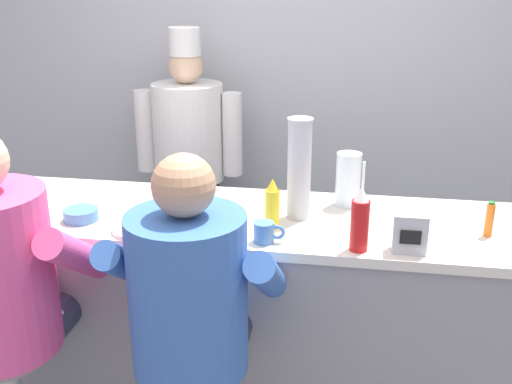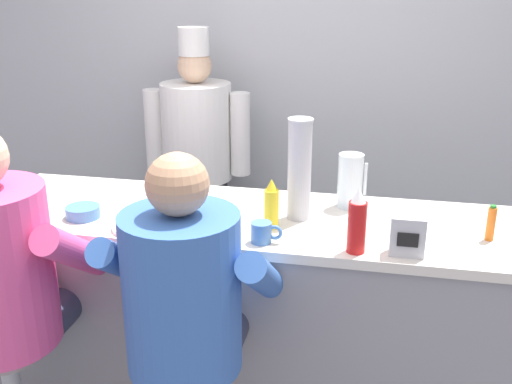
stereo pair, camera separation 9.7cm
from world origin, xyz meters
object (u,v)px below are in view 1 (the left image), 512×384
cereal_bowl (81,215)px  diner_seated_pink (0,278)px  cup_stack_steel (299,169)px  hot_sauce_bottle_orange (489,220)px  cook_in_whites_near (189,155)px  napkin_dispenser_chrome (410,233)px  ketchup_bottle_red (360,221)px  diner_seated_blue (191,300)px  mustard_bottle_yellow (272,205)px  breakfast_plate (144,227)px  coffee_mug_blue (265,232)px  water_pitcher_clear (348,180)px

cereal_bowl → diner_seated_pink: size_ratio=0.10×
cereal_bowl → cup_stack_steel: 0.93m
hot_sauce_bottle_orange → cook_in_whites_near: size_ratio=0.09×
cereal_bowl → napkin_dispenser_chrome: napkin_dispenser_chrome is taller
cereal_bowl → hot_sauce_bottle_orange: bearing=3.8°
cereal_bowl → cup_stack_steel: (0.89, 0.18, 0.19)m
ketchup_bottle_red → diner_seated_blue: diner_seated_blue is taller
mustard_bottle_yellow → cup_stack_steel: bearing=53.4°
cup_stack_steel → cook_in_whites_near: bearing=126.2°
cook_in_whites_near → breakfast_plate: bearing=-82.4°
cook_in_whites_near → diner_seated_blue: bearing=-74.3°
hot_sauce_bottle_orange → cook_in_whites_near: cook_in_whites_near is taller
hot_sauce_bottle_orange → cup_stack_steel: bearing=174.5°
hot_sauce_bottle_orange → coffee_mug_blue: (-0.85, -0.20, -0.03)m
diner_seated_blue → ketchup_bottle_red: bearing=26.2°
hot_sauce_bottle_orange → napkin_dispenser_chrome: napkin_dispenser_chrome is taller
mustard_bottle_yellow → coffee_mug_blue: mustard_bottle_yellow is taller
diner_seated_blue → cook_in_whites_near: bearing=105.7°
diner_seated_pink → water_pitcher_clear: bearing=30.9°
mustard_bottle_yellow → diner_seated_blue: bearing=-116.8°
ketchup_bottle_red → napkin_dispenser_chrome: 0.19m
napkin_dispenser_chrome → cook_in_whites_near: size_ratio=0.09×
breakfast_plate → cook_in_whites_near: bearing=97.6°
water_pitcher_clear → cup_stack_steel: bearing=-138.2°
hot_sauce_bottle_orange → ketchup_bottle_red: bearing=-157.0°
breakfast_plate → cereal_bowl: cereal_bowl is taller
ketchup_bottle_red → mustard_bottle_yellow: (-0.35, 0.16, -0.02)m
ketchup_bottle_red → diner_seated_pink: diner_seated_pink is taller
coffee_mug_blue → cup_stack_steel: (0.10, 0.27, 0.17)m
hot_sauce_bottle_orange → diner_seated_blue: bearing=-155.3°
napkin_dispenser_chrome → cook_in_whites_near: bearing=132.3°
cup_stack_steel → napkin_dispenser_chrome: (0.44, -0.27, -0.14)m
cook_in_whites_near → mustard_bottle_yellow: bearing=-60.1°
breakfast_plate → cup_stack_steel: bearing=21.5°
cereal_bowl → napkin_dispenser_chrome: 1.33m
breakfast_plate → coffee_mug_blue: coffee_mug_blue is taller
mustard_bottle_yellow → cook_in_whites_near: 1.37m
ketchup_bottle_red → hot_sauce_bottle_orange: bearing=23.0°
hot_sauce_bottle_orange → cup_stack_steel: size_ratio=0.34×
diner_seated_blue → mustard_bottle_yellow: bearing=63.2°
cup_stack_steel → diner_seated_blue: 0.72m
breakfast_plate → cup_stack_steel: cup_stack_steel is taller
water_pitcher_clear → napkin_dispenser_chrome: (0.23, -0.45, -0.05)m
cook_in_whites_near → ketchup_bottle_red: bearing=-52.6°
mustard_bottle_yellow → diner_seated_pink: (-0.95, -0.44, -0.18)m
water_pitcher_clear → breakfast_plate: 0.91m
breakfast_plate → diner_seated_blue: size_ratio=0.18×
hot_sauce_bottle_orange → diner_seated_blue: diner_seated_blue is taller
coffee_mug_blue → napkin_dispenser_chrome: bearing=0.2°
mustard_bottle_yellow → diner_seated_blue: 0.53m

